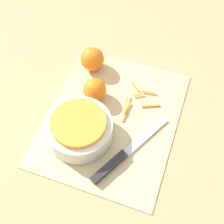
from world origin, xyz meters
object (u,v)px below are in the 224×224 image
at_px(bowl_speckled, 79,129).
at_px(orange_left, 95,90).
at_px(knife, 118,159).
at_px(orange_right, 92,59).

bearing_deg(bowl_speckled, orange_left, 3.66).
distance_m(bowl_speckled, knife, 0.13).
distance_m(knife, orange_left, 0.22).
relative_size(knife, orange_right, 3.49).
distance_m(knife, orange_right, 0.33).
xyz_separation_m(knife, orange_left, (0.17, 0.13, 0.03)).
relative_size(bowl_speckled, orange_left, 2.62).
height_order(orange_left, orange_right, orange_right).
xyz_separation_m(bowl_speckled, knife, (-0.04, -0.12, -0.03)).
xyz_separation_m(bowl_speckled, orange_right, (0.24, 0.06, 0.00)).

